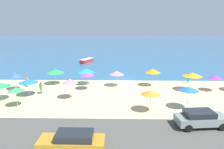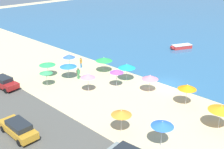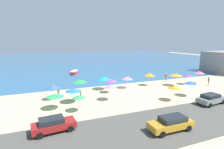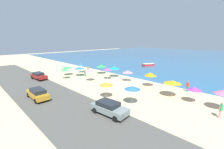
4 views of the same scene
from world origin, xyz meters
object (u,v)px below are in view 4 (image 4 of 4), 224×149
(bather_2, at_px, (188,86))
(bather_1, at_px, (88,69))
(beach_umbrella_7, at_px, (101,66))
(beach_umbrella_13, at_px, (65,70))
(beach_umbrella_5, at_px, (172,82))
(beach_umbrella_1, at_px, (106,84))
(beach_umbrella_2, at_px, (107,69))
(beach_umbrella_9, at_px, (150,74))
(beach_umbrella_12, at_px, (67,67))
(beach_umbrella_3, at_px, (114,68))
(bather_3, at_px, (85,72))
(beach_umbrella_11, at_px, (79,68))
(parked_car_2, at_px, (109,108))
(beach_umbrella_6, at_px, (224,92))
(beach_umbrella_4, at_px, (132,88))
(bather_0, at_px, (221,109))
(parked_car_1, at_px, (38,93))
(parked_car_0, at_px, (39,76))
(beach_umbrella_14, at_px, (128,72))
(beach_umbrella_8, at_px, (89,71))
(beach_umbrella_10, at_px, (195,89))
(beach_umbrella_0, at_px, (81,65))
(skiff_nearshore, at_px, (148,65))

(bather_2, bearing_deg, bather_1, -173.85)
(beach_umbrella_7, bearing_deg, beach_umbrella_13, -101.70)
(beach_umbrella_5, height_order, bather_1, beach_umbrella_5)
(beach_umbrella_1, relative_size, beach_umbrella_2, 0.94)
(beach_umbrella_9, height_order, beach_umbrella_12, beach_umbrella_9)
(beach_umbrella_3, relative_size, beach_umbrella_9, 0.94)
(bather_1, bearing_deg, bather_3, -44.96)
(beach_umbrella_11, bearing_deg, beach_umbrella_2, 19.68)
(beach_umbrella_3, height_order, parked_car_2, beach_umbrella_3)
(beach_umbrella_5, distance_m, bather_2, 4.28)
(beach_umbrella_9, xyz_separation_m, beach_umbrella_12, (-18.43, -5.99, -0.40))
(beach_umbrella_6, distance_m, bather_1, 28.66)
(beach_umbrella_1, distance_m, beach_umbrella_12, 17.05)
(beach_umbrella_4, bearing_deg, bather_0, 23.81)
(beach_umbrella_4, height_order, parked_car_1, beach_umbrella_4)
(bather_2, bearing_deg, parked_car_0, -150.31)
(beach_umbrella_9, bearing_deg, beach_umbrella_11, -164.61)
(beach_umbrella_14, bearing_deg, beach_umbrella_1, -69.36)
(beach_umbrella_8, relative_size, parked_car_0, 0.59)
(beach_umbrella_1, height_order, parked_car_2, beach_umbrella_1)
(beach_umbrella_10, distance_m, parked_car_0, 28.72)
(parked_car_0, xyz_separation_m, parked_car_1, (10.97, -4.05, 0.01))
(bather_2, distance_m, parked_car_0, 28.48)
(beach_umbrella_6, distance_m, beach_umbrella_9, 11.14)
(beach_umbrella_8, height_order, bather_1, beach_umbrella_8)
(beach_umbrella_0, xyz_separation_m, beach_umbrella_13, (2.78, -5.89, -0.09))
(beach_umbrella_9, height_order, parked_car_0, beach_umbrella_9)
(beach_umbrella_12, relative_size, beach_umbrella_13, 1.01)
(beach_umbrella_14, distance_m, skiff_nearshore, 20.14)
(beach_umbrella_2, height_order, beach_umbrella_12, beach_umbrella_2)
(bather_1, relative_size, bather_3, 1.02)
(beach_umbrella_3, relative_size, beach_umbrella_8, 0.98)
(parked_car_0, xyz_separation_m, parked_car_2, (21.31, -0.06, 0.00))
(beach_umbrella_9, height_order, beach_umbrella_10, beach_umbrella_9)
(parked_car_0, distance_m, skiff_nearshore, 31.79)
(bather_0, bearing_deg, beach_umbrella_0, 175.66)
(bather_3, height_order, parked_car_2, bather_3)
(beach_umbrella_4, height_order, parked_car_2, beach_umbrella_4)
(beach_umbrella_6, relative_size, parked_car_0, 0.62)
(beach_umbrella_9, bearing_deg, beach_umbrella_3, 176.34)
(beach_umbrella_0, relative_size, skiff_nearshore, 0.58)
(bather_0, distance_m, parked_car_2, 11.89)
(beach_umbrella_6, bearing_deg, beach_umbrella_0, 179.88)
(beach_umbrella_0, xyz_separation_m, beach_umbrella_6, (29.40, -0.06, 0.26))
(beach_umbrella_4, relative_size, beach_umbrella_8, 1.01)
(beach_umbrella_1, xyz_separation_m, beach_umbrella_8, (-8.84, 3.66, 0.12))
(beach_umbrella_14, bearing_deg, bather_0, -14.75)
(beach_umbrella_5, xyz_separation_m, beach_umbrella_9, (-4.82, 2.05, 0.03))
(beach_umbrella_4, height_order, beach_umbrella_14, beach_umbrella_4)
(bather_0, bearing_deg, beach_umbrella_3, 166.45)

